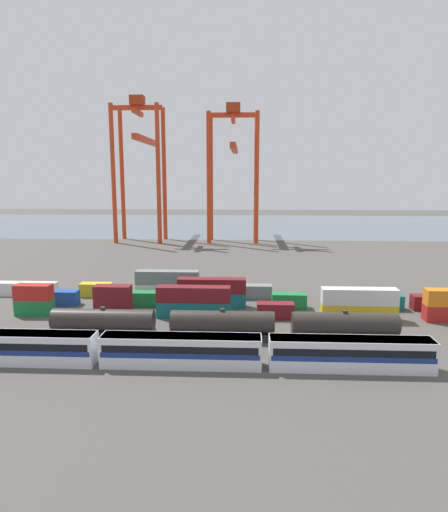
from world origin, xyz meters
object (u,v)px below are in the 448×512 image
passenger_train (181,349)px  shipping_container_25 (240,291)px  shipping_container_6 (275,311)px  shipping_container_13 (136,299)px  freight_tank_row (222,325)px  shipping_container_4 (194,309)px  gantry_crane_west (141,155)px  gantry_crane_central (233,160)px  shipping_container_17 (367,302)px  shipping_container_12 (62,298)px

passenger_train → shipping_container_25: (6.74, 31.97, -0.84)m
shipping_container_6 → shipping_container_13: (-24.59, 6.15, 0.00)m
freight_tank_row → shipping_container_25: size_ratio=4.05×
shipping_container_4 → gantry_crane_west: size_ratio=0.24×
shipping_container_25 → gantry_crane_central: bearing=92.6°
shipping_container_4 → shipping_container_17: bearing=11.6°
shipping_container_12 → gantry_crane_central: size_ratio=0.13×
shipping_container_4 → passenger_train: bearing=-87.8°
passenger_train → freight_tank_row: bearing=64.3°
shipping_container_6 → gantry_crane_central: size_ratio=0.13×
shipping_container_12 → shipping_container_17: (54.74, 0.00, 0.00)m
freight_tank_row → shipping_container_12: size_ratio=8.12×
shipping_container_12 → shipping_container_13: (13.68, 0.00, 0.00)m
gantry_crane_west → gantry_crane_central: bearing=-0.0°
gantry_crane_central → shipping_container_4: bearing=-92.3°
passenger_train → shipping_container_4: 19.70m
freight_tank_row → gantry_crane_central: size_ratio=1.02×
freight_tank_row → shipping_container_6: bearing=51.3°
shipping_container_4 → gantry_crane_central: (3.80, 92.86, 27.58)m
passenger_train → gantry_crane_central: size_ratio=1.26×
shipping_container_6 → shipping_container_17: 17.58m
shipping_container_6 → shipping_container_12: bearing=170.9°
freight_tank_row → gantry_crane_central: 106.49m
shipping_container_6 → shipping_container_17: bearing=20.5°
passenger_train → shipping_container_25: 32.68m
shipping_container_12 → shipping_container_25: 32.89m
shipping_container_4 → gantry_crane_west: gantry_crane_west is taller
shipping_container_13 → gantry_crane_central: gantry_crane_central is taller
passenger_train → gantry_crane_west: 119.98m
shipping_container_17 → gantry_crane_central: 94.67m
shipping_container_17 → gantry_crane_west: bearing=124.4°
passenger_train → shipping_container_17: bearing=41.5°
shipping_container_25 → gantry_crane_west: size_ratio=0.24×
gantry_crane_west → shipping_container_13: bearing=-78.0°
shipping_container_25 → shipping_container_13: bearing=-161.7°
shipping_container_25 → gantry_crane_west: gantry_crane_west is taller
freight_tank_row → gantry_crane_west: gantry_crane_west is taller
gantry_crane_central → shipping_container_25: bearing=-87.4°
shipping_container_17 → shipping_container_25: 23.26m
shipping_container_4 → gantry_crane_central: 96.94m
shipping_container_25 → gantry_crane_west: (-37.00, 80.57, 29.36)m
gantry_crane_west → gantry_crane_central: gantry_crane_west is taller
shipping_container_4 → shipping_container_13: size_ratio=1.00×
shipping_container_13 → shipping_container_12: bearing=180.0°
shipping_container_12 → shipping_container_25: bearing=10.8°
shipping_container_4 → shipping_container_13: bearing=151.1°
shipping_container_4 → shipping_container_12: (-24.81, 6.15, 0.00)m
passenger_train → shipping_container_13: bearing=114.7°
shipping_container_13 → gantry_crane_central: bearing=80.2°
passenger_train → shipping_container_13: (-11.88, 25.82, -0.84)m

